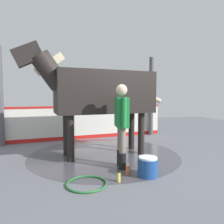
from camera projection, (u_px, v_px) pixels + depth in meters
ground_plane at (118, 157)px, 4.93m from camera, size 16.00×16.00×0.02m
wet_patch at (104, 154)px, 5.12m from camera, size 3.59×3.59×0.00m
barrier_wall at (85, 123)px, 6.97m from camera, size 5.60×0.81×1.10m
roof_post_near at (0, 97)px, 5.88m from camera, size 0.16×0.16×2.81m
roof_post_far at (151, 96)px, 7.63m from camera, size 0.16×0.16×2.81m
horse at (100, 92)px, 4.97m from camera, size 3.59×1.26×2.55m
handler at (122, 120)px, 4.10m from camera, size 0.27×0.66×1.64m
wash_bucket at (148, 167)px, 3.71m from camera, size 0.36×0.36×0.34m
bottle_shampoo at (119, 177)px, 3.47m from camera, size 0.06×0.06×0.19m
bottle_spray at (128, 170)px, 3.77m from camera, size 0.07×0.07×0.20m
hose_coil at (87, 184)px, 3.35m from camera, size 0.66×0.66×0.03m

